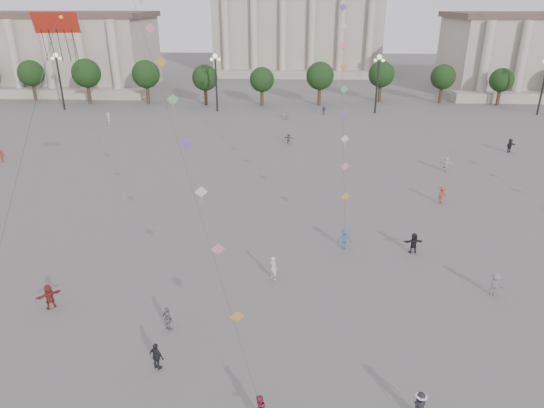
{
  "coord_description": "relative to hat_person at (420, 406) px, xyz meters",
  "views": [
    {
      "loc": [
        0.09,
        -21.96,
        19.84
      ],
      "look_at": [
        -1.6,
        12.0,
        5.44
      ],
      "focal_mm": 32.0,
      "sensor_mm": 36.0,
      "label": 1
    }
  ],
  "objects": [
    {
      "name": "person_crowd_12",
      "position": [
        -7.54,
        51.05,
        -0.11
      ],
      "size": [
        1.53,
        0.69,
        1.59
      ],
      "primitive_type": "imported",
      "rotation": [
        0.0,
        0.0,
        2.99
      ],
      "color": "slate",
      "rests_on": "ground"
    },
    {
      "name": "hall_central",
      "position": [
        -6.64,
        132.32,
        13.33
      ],
      "size": [
        48.3,
        34.3,
        35.5
      ],
      "color": "#A19787",
      "rests_on": "ground"
    },
    {
      "name": "tree_row",
      "position": [
        -6.64,
        81.09,
        4.49
      ],
      "size": [
        137.12,
        5.12,
        8.0
      ],
      "color": "#332519",
      "rests_on": "ground"
    },
    {
      "name": "person_crowd_2",
      "position": [
        -45.1,
        40.34,
        -0.0
      ],
      "size": [
        0.91,
        1.29,
        1.81
      ],
      "primitive_type": "imported",
      "rotation": [
        0.0,
        0.0,
        1.35
      ],
      "color": "#9D332B",
      "rests_on": "ground"
    },
    {
      "name": "person_crowd_3",
      "position": [
        3.58,
        17.96,
        -0.01
      ],
      "size": [
        1.72,
        0.73,
        1.8
      ],
      "primitive_type": "imported",
      "rotation": [
        0.0,
        0.0,
        3.26
      ],
      "color": "black",
      "rests_on": "ground"
    },
    {
      "name": "person_crowd_13",
      "position": [
        -8.05,
        13.15,
        0.07
      ],
      "size": [
        0.84,
        0.82,
        1.94
      ],
      "primitive_type": "imported",
      "rotation": [
        0.0,
        0.0,
        2.42
      ],
      "color": "silver",
      "rests_on": "ground"
    },
    {
      "name": "person_crowd_9",
      "position": [
        23.46,
        48.26,
        0.07
      ],
      "size": [
        1.8,
        1.52,
        1.94
      ],
      "primitive_type": "imported",
      "rotation": [
        0.0,
        0.0,
        0.62
      ],
      "color": "black",
      "rests_on": "ground"
    },
    {
      "name": "dragon_kite",
      "position": [
        -18.68,
        6.27,
        16.99
      ],
      "size": [
        2.26,
        6.44,
        21.02
      ],
      "color": "#AA1F12",
      "rests_on": "ground"
    },
    {
      "name": "tourist_2",
      "position": [
        -23.34,
        8.62,
        0.01
      ],
      "size": [
        1.62,
        1.53,
        1.82
      ],
      "primitive_type": "imported",
      "rotation": [
        0.0,
        0.0,
        3.87
      ],
      "color": "maroon",
      "rests_on": "ground"
    },
    {
      "name": "person_crowd_8",
      "position": [
        8.9,
        28.98,
        0.05
      ],
      "size": [
        1.4,
        1.33,
        1.9
      ],
      "primitive_type": "imported",
      "rotation": [
        0.0,
        0.0,
        0.7
      ],
      "color": "#9B392A",
      "rests_on": "ground"
    },
    {
      "name": "lamp_post_mid_west",
      "position": [
        -21.64,
        73.09,
        6.45
      ],
      "size": [
        2.0,
        0.9,
        10.65
      ],
      "color": "#262628",
      "rests_on": "ground"
    },
    {
      "name": "person_crowd_10",
      "position": [
        -38.76,
        62.1,
        0.05
      ],
      "size": [
        0.65,
        0.81,
        1.91
      ],
      "primitive_type": "imported",
      "rotation": [
        0.0,
        0.0,
        1.89
      ],
      "color": "white",
      "rests_on": "ground"
    },
    {
      "name": "person_crowd_4",
      "position": [
        -8.28,
        66.81,
        -0.1
      ],
      "size": [
        1.54,
        1.15,
        1.62
      ],
      "primitive_type": "imported",
      "rotation": [
        0.0,
        0.0,
        3.65
      ],
      "color": "#B6B5B1",
      "rests_on": "ground"
    },
    {
      "name": "person_crowd_6",
      "position": [
        7.98,
        11.69,
        0.01
      ],
      "size": [
        1.26,
        0.82,
        1.83
      ],
      "primitive_type": "imported",
      "rotation": [
        0.0,
        0.0,
        6.16
      ],
      "color": "slate",
      "rests_on": "ground"
    },
    {
      "name": "ground",
      "position": [
        -6.64,
        3.09,
        -0.9
      ],
      "size": [
        360.0,
        360.0,
        0.0
      ],
      "primitive_type": "plane",
      "color": "#5C5957",
      "rests_on": "ground"
    },
    {
      "name": "tourist_3",
      "position": [
        -14.54,
        6.61,
        -0.06
      ],
      "size": [
        1.04,
        0.93,
        1.69
      ],
      "primitive_type": "imported",
      "rotation": [
        0.0,
        0.0,
        2.48
      ],
      "color": "slate",
      "rests_on": "ground"
    },
    {
      "name": "kite_flyer_1",
      "position": [
        -2.19,
        18.29,
        0.06
      ],
      "size": [
        1.29,
        0.8,
        1.93
      ],
      "primitive_type": "imported",
      "rotation": [
        0.0,
        0.0,
        0.07
      ],
      "color": "#395881",
      "rests_on": "ground"
    },
    {
      "name": "hat_person",
      "position": [
        0.0,
        0.0,
        0.0
      ],
      "size": [
        1.01,
        0.93,
        1.74
      ],
      "color": "black",
      "rests_on": "ground"
    },
    {
      "name": "tourist_1",
      "position": [
        -14.3,
        3.02,
        -0.03
      ],
      "size": [
        1.11,
        0.86,
        1.76
      ],
      "primitive_type": "imported",
      "rotation": [
        0.0,
        0.0,
        2.65
      ],
      "color": "#222428",
      "rests_on": "ground"
    },
    {
      "name": "person_crowd_7",
      "position": [
        12.22,
        39.57,
        0.02
      ],
      "size": [
        1.76,
        1.32,
        1.85
      ],
      "primitive_type": "imported",
      "rotation": [
        0.0,
        0.0,
        2.62
      ],
      "color": "silver",
      "rests_on": "ground"
    },
    {
      "name": "person_crowd_0",
      "position": [
        -1.41,
        71.09,
        -0.13
      ],
      "size": [
        0.96,
        0.52,
        1.56
      ],
      "primitive_type": "imported",
      "rotation": [
        0.0,
        0.0,
        0.15
      ],
      "color": "navy",
      "rests_on": "ground"
    },
    {
      "name": "lamp_post_far_west",
      "position": [
        -51.64,
        73.09,
        6.45
      ],
      "size": [
        2.0,
        0.9,
        10.65
      ],
      "color": "#262628",
      "rests_on": "ground"
    },
    {
      "name": "lamp_post_mid_east",
      "position": [
        8.36,
        73.09,
        6.45
      ],
      "size": [
        2.0,
        0.9,
        10.65
      ],
      "color": "#262628",
      "rests_on": "ground"
    }
  ]
}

